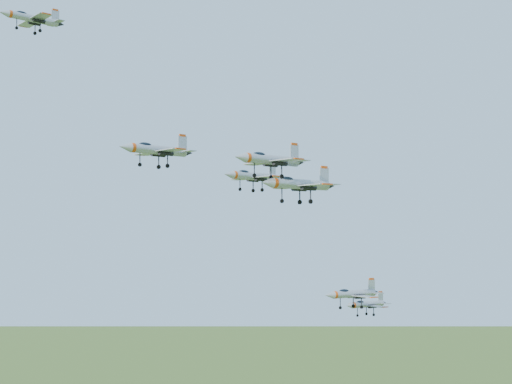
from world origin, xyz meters
TOP-DOWN VIEW (x-y plane):
  - jet_lead at (-21.20, 12.36)m, footprint 10.59×8.75m
  - jet_left_high at (-7.58, -2.59)m, footprint 12.87×10.65m
  - jet_right_high at (3.52, -15.39)m, footprint 13.02×10.73m
  - jet_left_low at (13.57, 2.15)m, footprint 12.79×10.60m
  - jet_right_low at (8.67, -15.53)m, footprint 13.78×11.33m
  - jet_trail at (33.75, -1.10)m, footprint 12.77×10.59m
  - jet_extra at (46.71, 7.99)m, footprint 11.36×9.33m

SIDE VIEW (x-z plane):
  - jet_extra at x=46.71m, z-range 112.61..115.66m
  - jet_trail at x=33.75m, z-range 115.76..119.18m
  - jet_right_low at x=8.67m, z-range 133.67..137.36m
  - jet_left_low at x=13.57m, z-range 136.38..139.80m
  - jet_right_high at x=3.52m, z-range 137.04..140.52m
  - jet_left_high at x=-7.58m, z-range 138.88..142.32m
  - jet_lead at x=-21.20m, z-range 159.96..162.79m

